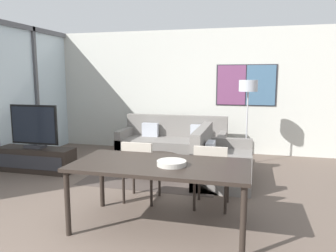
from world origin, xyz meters
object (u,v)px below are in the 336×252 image
object	(u,v)px
tv_console	(36,160)
coffee_table	(155,161)
floor_lamp	(248,92)
dining_chair_centre	(211,173)
sofa_side	(219,164)
dining_table	(160,169)
dining_chair_left	(140,168)
fruit_bowl	(172,163)
television	(34,127)
sofa_main	(173,145)

from	to	relation	value
tv_console	coffee_table	size ratio (longest dim) A/B	1.61
tv_console	floor_lamp	xyz separation A→B (m)	(3.75, 1.47, 1.21)
dining_chair_centre	floor_lamp	bearing A→B (deg)	80.61
sofa_side	tv_console	bearing A→B (deg)	95.61
dining_table	dining_chair_left	distance (m)	0.89
floor_lamp	tv_console	bearing A→B (deg)	-158.52
dining_table	fruit_bowl	world-z (taller)	fruit_bowl
dining_table	floor_lamp	bearing A→B (deg)	74.01
television	sofa_side	xyz separation A→B (m)	(3.33, 0.33, -0.55)
dining_chair_centre	sofa_side	bearing A→B (deg)	90.97
dining_table	sofa_main	bearing A→B (deg)	101.12
dining_table	dining_chair_centre	world-z (taller)	dining_chair_centre
television	dining_chair_centre	distance (m)	3.49
sofa_side	dining_table	distance (m)	2.06
tv_console	sofa_main	xyz separation A→B (m)	(2.21, 1.65, 0.06)
dining_chair_left	floor_lamp	world-z (taller)	floor_lamp
coffee_table	dining_chair_left	world-z (taller)	dining_chair_left
dining_chair_left	sofa_side	bearing A→B (deg)	52.48
sofa_main	fruit_bowl	size ratio (longest dim) A/B	6.93
sofa_main	coffee_table	world-z (taller)	sofa_main
television	coffee_table	xyz separation A→B (m)	(2.21, 0.30, -0.57)
sofa_main	coffee_table	size ratio (longest dim) A/B	2.51
tv_console	television	bearing A→B (deg)	90.00
sofa_side	coffee_table	bearing A→B (deg)	91.53
tv_console	fruit_bowl	world-z (taller)	fruit_bowl
coffee_table	dining_table	distance (m)	2.09
tv_console	dining_table	bearing A→B (deg)	-29.85
dining_table	sofa_side	bearing A→B (deg)	76.49
dining_table	fruit_bowl	distance (m)	0.18
television	sofa_main	size ratio (longest dim) A/B	0.42
dining_chair_centre	television	bearing A→B (deg)	164.38
television	sofa_side	bearing A→B (deg)	5.60
sofa_main	sofa_side	world-z (taller)	same
tv_console	sofa_main	distance (m)	2.76
dining_table	tv_console	bearing A→B (deg)	150.15
floor_lamp	dining_chair_left	bearing A→B (deg)	-119.95
fruit_bowl	television	bearing A→B (deg)	150.58
sofa_side	floor_lamp	size ratio (longest dim) A/B	0.91
sofa_main	dining_table	xyz separation A→B (m)	(0.65, -3.29, 0.42)
television	coffee_table	bearing A→B (deg)	7.64
sofa_side	dining_chair_left	bearing A→B (deg)	142.48
tv_console	television	world-z (taller)	television
television	sofa_main	distance (m)	2.81
dining_table	dining_chair_centre	bearing A→B (deg)	54.94
dining_chair_left	dining_chair_centre	xyz separation A→B (m)	(0.99, -0.00, 0.00)
sofa_side	coffee_table	world-z (taller)	sofa_side
television	floor_lamp	bearing A→B (deg)	21.46
sofa_side	dining_table	bearing A→B (deg)	166.49
tv_console	floor_lamp	bearing A→B (deg)	21.48
sofa_side	floor_lamp	xyz separation A→B (m)	(0.42, 1.15, 1.15)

